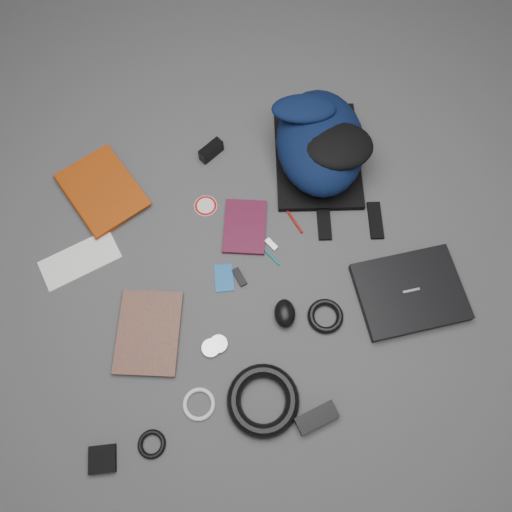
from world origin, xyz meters
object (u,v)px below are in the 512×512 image
object	(u,v)px
backpack	(320,142)
mouse	(285,313)
laptop	(410,292)
comic_book	(118,331)
dvd_case	(245,227)
pouch	(102,459)
power_brick	(317,418)
compact_camera	(211,151)
textbook_red	(74,208)

from	to	relation	value
backpack	mouse	distance (m)	0.58
laptop	mouse	xyz separation A→B (m)	(-0.39, 0.08, 0.01)
comic_book	dvd_case	world-z (taller)	comic_book
comic_book	pouch	xyz separation A→B (m)	(-0.14, -0.33, -0.00)
laptop	comic_book	size ratio (longest dim) A/B	1.24
power_brick	laptop	bearing A→B (deg)	24.90
comic_book	power_brick	size ratio (longest dim) A/B	2.16
power_brick	pouch	distance (m)	0.61
dvd_case	mouse	world-z (taller)	mouse
comic_book	pouch	world-z (taller)	same
backpack	power_brick	xyz separation A→B (m)	(-0.35, -0.79, -0.08)
laptop	dvd_case	bearing A→B (deg)	143.52
comic_book	mouse	world-z (taller)	mouse
laptop	comic_book	bearing A→B (deg)	175.08
compact_camera	mouse	xyz separation A→B (m)	(0.02, -0.63, -0.00)
laptop	pouch	size ratio (longest dim) A/B	4.34
comic_book	dvd_case	distance (m)	0.52
textbook_red	comic_book	bearing A→B (deg)	-102.51
backpack	power_brick	bearing A→B (deg)	-94.14
backpack	textbook_red	world-z (taller)	backpack
laptop	textbook_red	size ratio (longest dim) A/B	1.11
dvd_case	pouch	world-z (taller)	pouch
mouse	pouch	xyz separation A→B (m)	(-0.63, -0.20, -0.01)
dvd_case	pouch	distance (m)	0.81
laptop	mouse	distance (m)	0.40
textbook_red	mouse	distance (m)	0.78
comic_book	dvd_case	size ratio (longest dim) A/B	1.35
laptop	comic_book	xyz separation A→B (m)	(-0.88, 0.21, -0.01)
comic_book	compact_camera	world-z (taller)	compact_camera
compact_camera	pouch	xyz separation A→B (m)	(-0.61, -0.82, -0.02)
compact_camera	textbook_red	bearing A→B (deg)	161.39
backpack	dvd_case	world-z (taller)	backpack
textbook_red	compact_camera	world-z (taller)	compact_camera
comic_book	mouse	xyz separation A→B (m)	(0.49, -0.14, 0.01)
textbook_red	pouch	world-z (taller)	textbook_red
power_brick	comic_book	bearing A→B (deg)	131.47
compact_camera	mouse	world-z (taller)	compact_camera
compact_camera	power_brick	distance (m)	0.94
laptop	power_brick	distance (m)	0.48
backpack	pouch	world-z (taller)	backpack
mouse	pouch	distance (m)	0.66
dvd_case	compact_camera	size ratio (longest dim) A/B	2.14
dvd_case	power_brick	xyz separation A→B (m)	(-0.02, -0.63, 0.01)
backpack	laptop	distance (m)	0.57
backpack	power_brick	world-z (taller)	backpack
textbook_red	pouch	distance (m)	0.79
mouse	textbook_red	bearing A→B (deg)	149.29
comic_book	pouch	bearing A→B (deg)	-88.51
dvd_case	compact_camera	bearing A→B (deg)	116.03
compact_camera	comic_book	bearing A→B (deg)	-157.08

